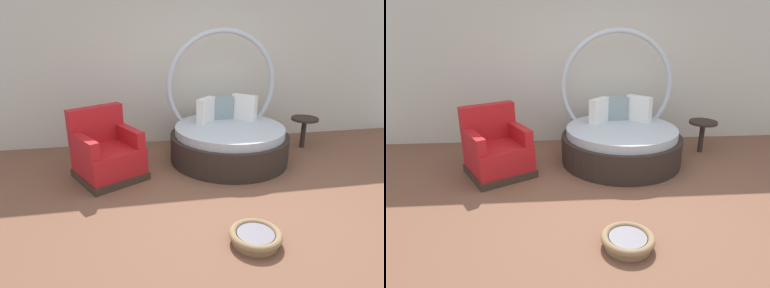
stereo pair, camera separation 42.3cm
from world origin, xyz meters
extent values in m
cube|color=brown|center=(0.00, 0.00, -0.01)|extent=(8.00, 8.00, 0.02)
cube|color=beige|center=(0.00, 2.49, 1.46)|extent=(8.00, 0.12, 2.92)
cylinder|color=#2D231E|center=(0.33, 1.41, 0.21)|extent=(1.80, 1.80, 0.42)
cylinder|color=#B2BCC6|center=(0.33, 1.41, 0.48)|extent=(1.65, 1.65, 0.12)
torus|color=#B2BCC6|center=(0.33, 1.90, 1.05)|extent=(1.79, 0.08, 1.79)
cube|color=white|center=(0.67, 1.73, 0.74)|extent=(0.36, 0.37, 0.40)
cube|color=gray|center=(0.32, 1.83, 0.72)|extent=(0.37, 0.13, 0.36)
cube|color=white|center=(0.03, 1.69, 0.73)|extent=(0.35, 0.36, 0.38)
cube|color=#38281E|center=(-1.45, 1.05, 0.05)|extent=(1.09, 1.09, 0.10)
cube|color=red|center=(-1.45, 1.05, 0.27)|extent=(1.04, 1.04, 0.34)
cube|color=red|center=(-1.60, 1.32, 0.69)|extent=(0.74, 0.51, 0.50)
cube|color=red|center=(-1.73, 0.89, 0.55)|extent=(0.44, 0.65, 0.22)
cube|color=red|center=(-1.17, 1.21, 0.55)|extent=(0.44, 0.65, 0.22)
cylinder|color=#8E704C|center=(-0.01, -0.69, 0.03)|extent=(0.44, 0.44, 0.06)
torus|color=#8E704C|center=(-0.01, -0.69, 0.10)|extent=(0.51, 0.51, 0.07)
cylinder|color=slate|center=(-0.01, -0.69, 0.08)|extent=(0.36, 0.36, 0.05)
cylinder|color=#2D231E|center=(1.72, 1.69, 0.24)|extent=(0.08, 0.08, 0.48)
cylinder|color=#2D231E|center=(1.72, 1.69, 0.50)|extent=(0.44, 0.44, 0.04)
camera|label=1|loc=(-1.09, -3.23, 1.99)|focal=31.13mm
camera|label=2|loc=(-0.67, -3.28, 1.99)|focal=31.13mm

